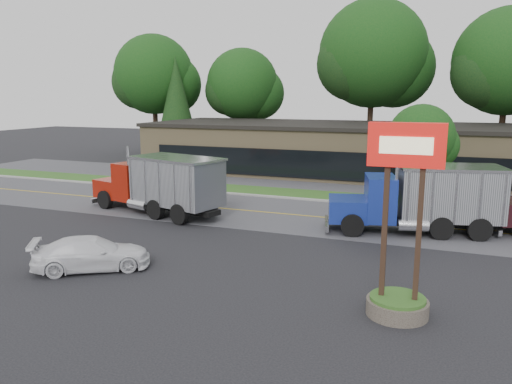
{
  "coord_description": "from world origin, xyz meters",
  "views": [
    {
      "loc": [
        11.66,
        -17.62,
        6.72
      ],
      "look_at": [
        2.49,
        6.0,
        1.8
      ],
      "focal_mm": 35.0,
      "sensor_mm": 36.0,
      "label": 1
    }
  ],
  "objects_px": {
    "dump_truck_blue": "(424,197)",
    "bilo_sign": "(400,253)",
    "dump_truck_red": "(162,183)",
    "rally_car": "(92,253)"
  },
  "relations": [
    {
      "from": "dump_truck_blue",
      "to": "bilo_sign",
      "type": "bearing_deg",
      "value": 75.1
    },
    {
      "from": "dump_truck_red",
      "to": "dump_truck_blue",
      "type": "relative_size",
      "value": 1.06
    },
    {
      "from": "dump_truck_red",
      "to": "dump_truck_blue",
      "type": "height_order",
      "value": "same"
    },
    {
      "from": "bilo_sign",
      "to": "dump_truck_blue",
      "type": "relative_size",
      "value": 0.69
    },
    {
      "from": "dump_truck_blue",
      "to": "dump_truck_red",
      "type": "bearing_deg",
      "value": -8.99
    },
    {
      "from": "bilo_sign",
      "to": "dump_truck_red",
      "type": "xyz_separation_m",
      "value": [
        -13.97,
        9.01,
        -0.21
      ]
    },
    {
      "from": "bilo_sign",
      "to": "rally_car",
      "type": "distance_m",
      "value": 11.68
    },
    {
      "from": "dump_truck_blue",
      "to": "rally_car",
      "type": "xyz_separation_m",
      "value": [
        -11.8,
        -10.24,
        -1.16
      ]
    },
    {
      "from": "bilo_sign",
      "to": "rally_car",
      "type": "height_order",
      "value": "bilo_sign"
    },
    {
      "from": "bilo_sign",
      "to": "rally_car",
      "type": "xyz_separation_m",
      "value": [
        -11.6,
        -0.04,
        -1.38
      ]
    }
  ]
}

